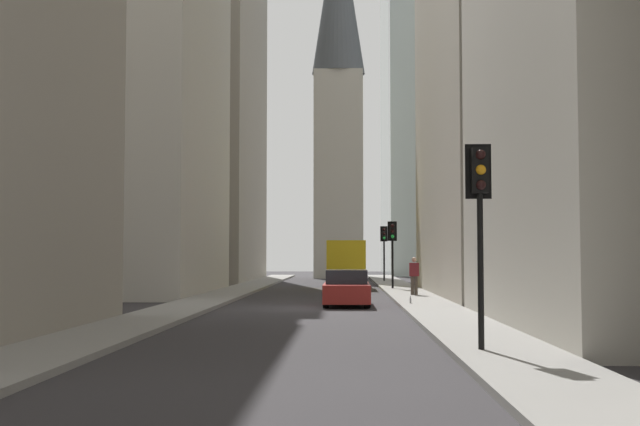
{
  "coord_description": "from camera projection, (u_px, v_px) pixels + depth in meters",
  "views": [
    {
      "loc": [
        -29.53,
        -1.35,
        1.98
      ],
      "look_at": [
        19.19,
        0.21,
        4.59
      ],
      "focal_mm": 44.35,
      "sensor_mm": 36.0,
      "label": 1
    }
  ],
  "objects": [
    {
      "name": "discarded_bottle",
      "position": [
        411.0,
        300.0,
        30.34
      ],
      "size": [
        0.07,
        0.07,
        0.27
      ],
      "color": "#999EA3",
      "rests_on": "sidewalk_left"
    },
    {
      "name": "sidewalk_left",
      "position": [
        430.0,
        307.0,
        29.27
      ],
      "size": [
        90.0,
        2.2,
        0.14
      ],
      "primitive_type": "cube",
      "color": "gray",
      "rests_on": "ground_plane"
    },
    {
      "name": "ground_plane",
      "position": [
        309.0,
        308.0,
        29.41
      ],
      "size": [
        135.0,
        135.0,
        0.0
      ],
      "primitive_type": "plane",
      "color": "#302D30"
    },
    {
      "name": "traffic_light_far_junction",
      "position": [
        384.0,
        241.0,
        56.97
      ],
      "size": [
        0.43,
        0.52,
        3.94
      ],
      "color": "black",
      "rests_on": "sidewalk_left"
    },
    {
      "name": "delivery_truck",
      "position": [
        346.0,
        264.0,
        48.18
      ],
      "size": [
        6.46,
        2.25,
        2.84
      ],
      "color": "yellow",
      "rests_on": "ground_plane"
    },
    {
      "name": "building_right_far",
      "position": [
        191.0,
        96.0,
        61.29
      ],
      "size": [
        18.09,
        10.0,
        28.65
      ],
      "color": "gray",
      "rests_on": "ground_plane"
    },
    {
      "name": "pedestrian",
      "position": [
        414.0,
        274.0,
        36.83
      ],
      "size": [
        0.26,
        0.44,
        1.75
      ],
      "color": "#473D33",
      "rests_on": "sidewalk_left"
    },
    {
      "name": "sidewalk_right",
      "position": [
        189.0,
        306.0,
        29.55
      ],
      "size": [
        90.0,
        2.2,
        0.14
      ],
      "primitive_type": "cube",
      "color": "gray",
      "rests_on": "ground_plane"
    },
    {
      "name": "building_right_midfar",
      "position": [
        115.0,
        38.0,
        40.97
      ],
      "size": [
        13.96,
        10.5,
        26.46
      ],
      "color": "#B7B2A5",
      "rests_on": "ground_plane"
    },
    {
      "name": "church_spire",
      "position": [
        338.0,
        80.0,
        69.92
      ],
      "size": [
        4.67,
        4.67,
        33.47
      ],
      "color": "#B7B2A5",
      "rests_on": "ground_plane"
    },
    {
      "name": "sedan_red",
      "position": [
        347.0,
        289.0,
        30.89
      ],
      "size": [
        4.3,
        1.78,
        1.42
      ],
      "color": "maroon",
      "rests_on": "ground_plane"
    },
    {
      "name": "traffic_light_midblock",
      "position": [
        392.0,
        239.0,
        44.29
      ],
      "size": [
        0.43,
        0.52,
        3.75
      ],
      "color": "black",
      "rests_on": "sidewalk_left"
    },
    {
      "name": "traffic_light_foreground",
      "position": [
        480.0,
        197.0,
        15.6
      ],
      "size": [
        0.43,
        0.52,
        4.07
      ],
      "color": "black",
      "rests_on": "sidewalk_left"
    }
  ]
}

